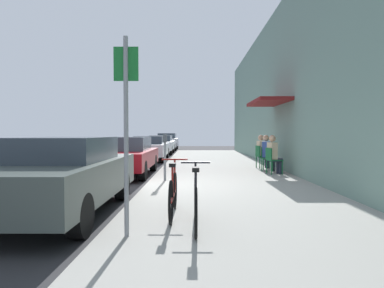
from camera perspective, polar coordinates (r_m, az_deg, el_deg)
name	(u,v)px	position (r m, az deg, el deg)	size (l,w,h in m)	color
ground_plane	(145,189)	(8.95, -7.96, -7.64)	(60.00, 60.00, 0.00)	#2D2D30
sidewalk_slab	(224,177)	(10.87, 5.48, -5.63)	(4.50, 32.00, 0.12)	#9E9B93
building_facade	(300,80)	(11.39, 17.82, 10.36)	(1.40, 32.00, 6.36)	gray
parked_car_0	(62,174)	(6.53, -21.13, -4.78)	(1.80, 4.40, 1.40)	#47514C
parked_car_1	(126,155)	(11.98, -11.13, -1.89)	(1.80, 4.40, 1.34)	maroon
parked_car_2	(150,148)	(18.27, -7.14, -0.60)	(1.80, 4.40, 1.32)	silver
parked_car_3	(161,144)	(24.20, -5.29, -0.01)	(1.80, 4.40, 1.32)	silver
parked_car_4	(167,141)	(29.72, -4.24, 0.46)	(1.80, 4.40, 1.47)	#B7B7BC
parking_meter	(165,154)	(9.60, -4.62, -1.66)	(0.12, 0.10, 1.32)	slate
street_sign	(126,120)	(4.45, -11.11, 3.97)	(0.32, 0.06, 2.60)	gray
bicycle_0	(196,202)	(4.90, 0.62, -9.84)	(0.46, 1.71, 0.90)	black
bicycle_1	(173,194)	(5.56, -3.22, -8.45)	(0.46, 1.71, 0.90)	black
cafe_chair_0	(272,159)	(11.42, 13.43, -2.47)	(0.52, 0.52, 0.87)	#14592D
seated_patron_0	(274,153)	(11.43, 13.71, -1.51)	(0.48, 0.43, 1.29)	#232838
cafe_chair_1	(266,157)	(12.39, 12.39, -2.13)	(0.56, 0.56, 0.87)	#14592D
seated_patron_1	(267,151)	(12.37, 12.68, -1.25)	(0.51, 0.47, 1.29)	#232838
cafe_chair_2	(261,155)	(13.26, 11.58, -1.87)	(0.51, 0.51, 0.87)	#14592D
seated_patron_2	(262,150)	(13.27, 11.83, -1.04)	(0.47, 0.41, 1.29)	#232838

